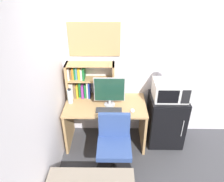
{
  "coord_description": "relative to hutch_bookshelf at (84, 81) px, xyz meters",
  "views": [
    {
      "loc": [
        -0.81,
        -3.02,
        2.53
      ],
      "look_at": [
        -0.84,
        -0.37,
        0.99
      ],
      "focal_mm": 34.35,
      "sensor_mm": 36.0,
      "label": 1
    }
  ],
  "objects": [
    {
      "name": "wall_corkboard",
      "position": [
        0.18,
        0.09,
        0.63
      ],
      "size": [
        0.75,
        0.02,
        0.49
      ],
      "primitive_type": "cube",
      "color": "tan"
    },
    {
      "name": "computer_mouse",
      "position": [
        0.73,
        -0.41,
        -0.25
      ],
      "size": [
        0.07,
        0.1,
        0.03
      ],
      "primitive_type": "ellipsoid",
      "color": "silver",
      "rests_on": "desk"
    },
    {
      "name": "desk",
      "position": [
        0.34,
        -0.23,
        -0.5
      ],
      "size": [
        1.22,
        0.67,
        0.74
      ],
      "color": "tan",
      "rests_on": "ground_plane"
    },
    {
      "name": "wall_back",
      "position": [
        1.68,
        0.12,
        0.29
      ],
      "size": [
        6.4,
        0.04,
        2.6
      ],
      "primitive_type": "cube",
      "color": "silver",
      "rests_on": "ground_plane"
    },
    {
      "name": "mini_fridge",
      "position": [
        1.29,
        -0.18,
        -0.59
      ],
      "size": [
        0.55,
        0.53,
        0.83
      ],
      "color": "black",
      "rests_on": "ground_plane"
    },
    {
      "name": "keyboard",
      "position": [
        0.39,
        -0.4,
        -0.26
      ],
      "size": [
        0.37,
        0.13,
        0.02
      ],
      "primitive_type": "cube",
      "color": "#333338",
      "rests_on": "desk"
    },
    {
      "name": "hutch_bookshelf",
      "position": [
        0.0,
        0.0,
        0.0
      ],
      "size": [
        0.73,
        0.23,
        0.56
      ],
      "color": "tan",
      "rests_on": "desk"
    },
    {
      "name": "desk_fan",
      "position": [
        1.25,
        -0.18,
        0.25
      ],
      "size": [
        0.19,
        0.11,
        0.28
      ],
      "color": "silver",
      "rests_on": "microwave"
    },
    {
      "name": "monitor",
      "position": [
        0.4,
        -0.25,
        -0.03
      ],
      "size": [
        0.45,
        0.16,
        0.45
      ],
      "color": "#B7B7BC",
      "rests_on": "desk"
    },
    {
      "name": "microwave",
      "position": [
        1.29,
        -0.18,
        -0.05
      ],
      "size": [
        0.49,
        0.4,
        0.27
      ],
      "color": "silver",
      "rests_on": "mini_fridge"
    },
    {
      "name": "water_bottle",
      "position": [
        -0.2,
        -0.19,
        -0.16
      ],
      "size": [
        0.08,
        0.08,
        0.24
      ],
      "color": "silver",
      "rests_on": "desk"
    },
    {
      "name": "wall_left",
      "position": [
        -0.34,
        -1.5,
        0.29
      ],
      "size": [
        0.04,
        4.4,
        2.6
      ],
      "primitive_type": "cube",
      "color": "silver",
      "rests_on": "ground_plane"
    },
    {
      "name": "desk_chair",
      "position": [
        0.47,
        -0.8,
        -0.62
      ],
      "size": [
        0.51,
        0.51,
        0.87
      ],
      "color": "black",
      "rests_on": "ground_plane"
    }
  ]
}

